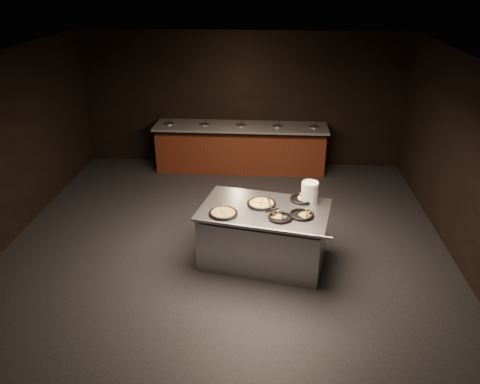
{
  "coord_description": "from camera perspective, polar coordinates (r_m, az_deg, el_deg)",
  "views": [
    {
      "loc": [
        0.68,
        -6.02,
        3.99
      ],
      "look_at": [
        0.22,
        0.3,
        0.98
      ],
      "focal_mm": 35.0,
      "sensor_mm": 36.0,
      "label": 1
    }
  ],
  "objects": [
    {
      "name": "room",
      "position": [
        6.57,
        -2.13,
        2.61
      ],
      "size": [
        7.02,
        8.02,
        2.92
      ],
      "color": "black",
      "rests_on": "ground"
    },
    {
      "name": "salad_bar",
      "position": [
        10.24,
        0.09,
        5.06
      ],
      "size": [
        3.7,
        0.83,
        1.18
      ],
      "color": "#582614",
      "rests_on": "ground"
    },
    {
      "name": "serving_counter",
      "position": [
        6.99,
        2.91,
        -5.36
      ],
      "size": [
        2.02,
        1.52,
        0.88
      ],
      "rotation": [
        0.0,
        0.0,
        -0.19
      ],
      "color": "silver",
      "rests_on": "ground"
    },
    {
      "name": "plate_stack",
      "position": [
        7.0,
        8.5,
        0.04
      ],
      "size": [
        0.25,
        0.25,
        0.3
      ],
      "primitive_type": "cylinder",
      "color": "silver",
      "rests_on": "serving_counter"
    },
    {
      "name": "pan_veggie_whole",
      "position": [
        6.6,
        -2.05,
        -2.57
      ],
      "size": [
        0.41,
        0.41,
        0.04
      ],
      "rotation": [
        0.0,
        0.0,
        0.4
      ],
      "color": "black",
      "rests_on": "serving_counter"
    },
    {
      "name": "pan_cheese_whole",
      "position": [
        6.87,
        2.63,
        -1.4
      ],
      "size": [
        0.43,
        0.43,
        0.04
      ],
      "rotation": [
        0.0,
        0.0,
        -0.12
      ],
      "color": "black",
      "rests_on": "serving_counter"
    },
    {
      "name": "pan_cheese_slices_a",
      "position": [
        7.06,
        7.53,
        -0.85
      ],
      "size": [
        0.36,
        0.36,
        0.04
      ],
      "rotation": [
        0.0,
        0.0,
        0.85
      ],
      "color": "black",
      "rests_on": "serving_counter"
    },
    {
      "name": "pan_cheese_slices_b",
      "position": [
        6.51,
        4.95,
        -3.09
      ],
      "size": [
        0.34,
        0.34,
        0.04
      ],
      "rotation": [
        0.0,
        0.0,
        2.0
      ],
      "color": "black",
      "rests_on": "serving_counter"
    },
    {
      "name": "pan_veggie_slices",
      "position": [
        6.61,
        7.54,
        -2.74
      ],
      "size": [
        0.35,
        0.35,
        0.04
      ],
      "rotation": [
        0.0,
        0.0,
        -0.91
      ],
      "color": "black",
      "rests_on": "serving_counter"
    },
    {
      "name": "server_left",
      "position": [
        6.74,
        3.45,
        -1.41
      ],
      "size": [
        0.2,
        0.32,
        0.17
      ],
      "rotation": [
        0.0,
        0.0,
        2.08
      ],
      "color": "silver",
      "rests_on": "serving_counter"
    },
    {
      "name": "server_right",
      "position": [
        6.51,
        4.32,
        -2.51
      ],
      "size": [
        0.31,
        0.13,
        0.15
      ],
      "rotation": [
        0.0,
        0.0,
        -0.25
      ],
      "color": "silver",
      "rests_on": "serving_counter"
    }
  ]
}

